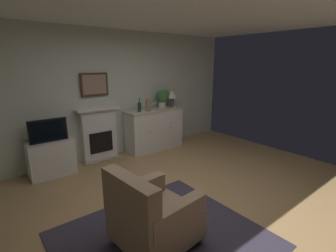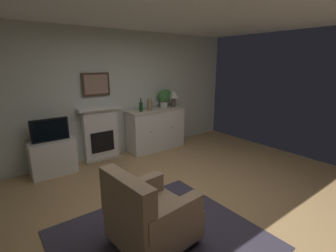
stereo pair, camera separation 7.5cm
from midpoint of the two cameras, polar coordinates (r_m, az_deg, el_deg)
ground_plane at (r=3.73m, az=4.75°, el=-17.99°), size 6.32×5.07×0.10m
wall_rear at (r=5.29m, az=-13.81°, el=7.13°), size 6.32×0.06×2.62m
ceiling_slab at (r=3.23m, az=5.88°, el=27.10°), size 6.32×5.07×0.08m
area_rug at (r=3.05m, az=-1.90°, el=-25.09°), size 2.17×1.98×0.02m
fireplace_unit at (r=5.19m, az=-16.24°, el=-1.77°), size 0.87×0.30×1.10m
framed_picture at (r=5.06m, az=-17.24°, el=9.27°), size 0.55×0.04×0.45m
sideboard_cabinet at (r=5.64m, az=-3.55°, el=-0.77°), size 1.36×0.49×0.93m
table_lamp at (r=5.79m, az=0.47°, el=7.18°), size 0.26×0.26×0.40m
wine_bottle at (r=5.29m, az=-7.10°, el=4.48°), size 0.08×0.08×0.29m
wine_glass_left at (r=5.46m, az=-4.12°, el=5.03°), size 0.07×0.07×0.16m
wine_glass_center at (r=5.55m, az=-3.38°, el=5.20°), size 0.07×0.07×0.16m
vase_decorative at (r=5.36m, az=-5.10°, el=5.02°), size 0.11×0.11×0.28m
tv_cabinet at (r=4.86m, az=-26.02°, el=-6.75°), size 0.75×0.42×0.63m
tv_set at (r=4.69m, az=-26.65°, el=-0.97°), size 0.62×0.07×0.40m
potted_plant_small at (r=5.69m, az=-1.64°, el=6.82°), size 0.30×0.30×0.43m
armchair at (r=2.76m, az=-4.70°, el=-20.28°), size 0.87×0.84×0.92m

